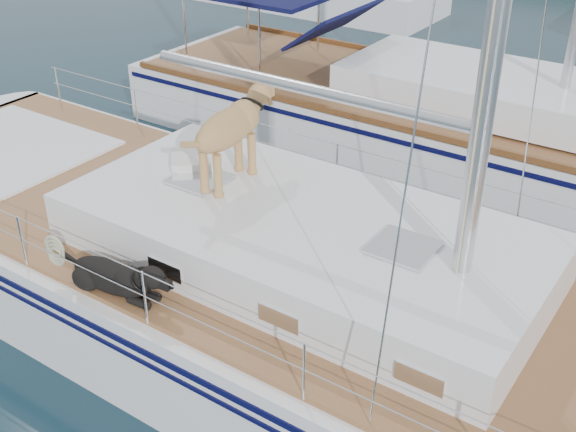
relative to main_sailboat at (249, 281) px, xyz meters
The scene contains 3 objects.
ground 0.69m from the main_sailboat, behind, with size 120.00×120.00×0.00m, color black.
main_sailboat is the anchor object (origin of this frame).
neighbor_sailboat 5.85m from the main_sailboat, 94.74° to the left, with size 11.00×3.50×13.30m.
Camera 1 is at (4.43, -5.52, 5.57)m, focal length 45.00 mm.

